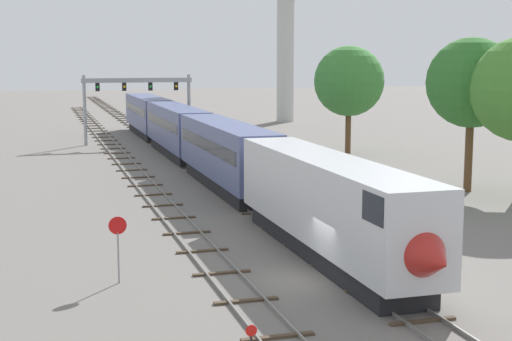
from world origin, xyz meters
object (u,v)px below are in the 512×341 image
Objects in this scene: stop_sign at (118,240)px; trackside_tree_left at (349,81)px; signal_gantry at (138,93)px; trackside_tree_mid at (472,83)px; passenger_train at (197,139)px.

stop_sign is 0.27× the size of trackside_tree_left.
trackside_tree_mid is (18.55, -36.96, 2.10)m from signal_gantry.
trackside_tree_mid is at bearing -63.36° from signal_gantry.
signal_gantry is 23.94m from trackside_tree_left.
signal_gantry is 53.04m from stop_sign.
stop_sign is at bearing -98.42° from signal_gantry.
signal_gantry is at bearing 81.58° from stop_sign.
stop_sign is at bearing -149.68° from trackside_tree_mid.
trackside_tree_left is (18.90, -14.61, 1.57)m from signal_gantry.
trackside_tree_mid is at bearing -44.71° from passenger_train.
trackside_tree_left is 0.98× the size of trackside_tree_mid.
trackside_tree_left is at bearing -37.70° from signal_gantry.
signal_gantry is at bearing 116.64° from trackside_tree_mid.
stop_sign is 31.01m from trackside_tree_mid.
signal_gantry is (-2.25, 20.83, 3.00)m from passenger_train.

